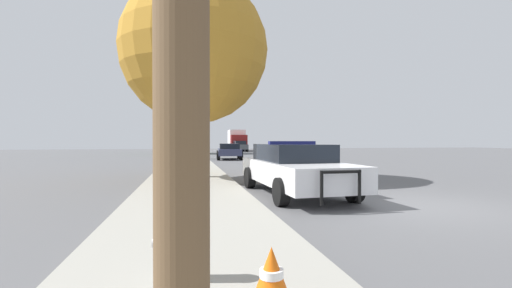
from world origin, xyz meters
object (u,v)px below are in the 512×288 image
(box_truck, at_px, (237,140))
(traffic_light, at_px, (210,113))
(car_background_midblock, at_px, (229,151))
(traffic_cone, at_px, (271,276))
(tree_sidewalk_far, at_px, (185,104))
(tree_sidewalk_near, at_px, (195,51))
(car_background_distant, at_px, (239,146))
(police_car, at_px, (294,167))
(fire_hydrant, at_px, (179,239))

(box_truck, bearing_deg, traffic_light, 78.94)
(car_background_midblock, height_order, traffic_cone, car_background_midblock)
(tree_sidewalk_far, distance_m, traffic_cone, 37.29)
(tree_sidewalk_near, bearing_deg, car_background_distant, 78.27)
(car_background_midblock, bearing_deg, police_car, -86.86)
(police_car, xyz_separation_m, tree_sidewalk_far, (-3.15, 30.45, 4.95))
(car_background_midblock, relative_size, tree_sidewalk_far, 0.47)
(traffic_light, relative_size, car_background_distant, 1.29)
(box_truck, bearing_deg, tree_sidewalk_far, 56.35)
(traffic_light, bearing_deg, tree_sidewalk_far, 100.17)
(fire_hydrant, distance_m, traffic_light, 24.76)
(car_background_distant, bearing_deg, tree_sidewalk_near, -103.97)
(traffic_cone, bearing_deg, fire_hydrant, 137.12)
(car_background_distant, bearing_deg, tree_sidewalk_far, -143.40)
(box_truck, xyz_separation_m, traffic_cone, (-6.62, -47.04, -1.25))
(traffic_light, relative_size, tree_sidewalk_far, 0.59)
(car_background_midblock, bearing_deg, fire_hydrant, -93.98)
(police_car, relative_size, tree_sidewalk_near, 0.69)
(police_car, xyz_separation_m, traffic_light, (-1.05, 18.73, 3.02))
(traffic_light, distance_m, tree_sidewalk_near, 14.92)
(car_background_midblock, xyz_separation_m, box_truck, (3.97, 22.82, 0.95))
(police_car, relative_size, fire_hydrant, 6.87)
(car_background_distant, bearing_deg, traffic_cone, -100.68)
(car_background_distant, bearing_deg, police_car, -98.60)
(police_car, distance_m, car_background_midblock, 17.78)
(fire_hydrant, xyz_separation_m, box_truck, (7.39, 46.33, 1.10))
(car_background_midblock, xyz_separation_m, traffic_cone, (-2.66, -24.22, -0.31))
(traffic_light, xyz_separation_m, car_background_midblock, (1.41, -0.95, -3.08))
(police_car, height_order, tree_sidewalk_far, tree_sidewalk_far)
(fire_hydrant, relative_size, tree_sidewalk_near, 0.10)
(traffic_light, xyz_separation_m, tree_sidewalk_near, (-1.62, -14.79, 1.13))
(traffic_light, xyz_separation_m, box_truck, (5.38, 21.87, -2.14))
(car_background_midblock, relative_size, traffic_cone, 8.24)
(box_truck, relative_size, tree_sidewalk_far, 0.81)
(traffic_light, distance_m, traffic_cone, 25.43)
(car_background_midblock, relative_size, car_background_distant, 1.02)
(police_car, bearing_deg, car_background_midblock, -94.13)
(fire_hydrant, distance_m, tree_sidewalk_near, 10.62)
(car_background_distant, relative_size, tree_sidewalk_far, 0.46)
(fire_hydrant, xyz_separation_m, tree_sidewalk_far, (-0.09, 36.18, 5.16))
(tree_sidewalk_far, bearing_deg, police_car, -84.10)
(traffic_light, bearing_deg, traffic_cone, -92.84)
(tree_sidewalk_far, xyz_separation_m, traffic_cone, (0.86, -36.90, -5.32))
(car_background_distant, distance_m, tree_sidewalk_near, 33.25)
(police_car, distance_m, tree_sidewalk_far, 31.01)
(car_background_distant, xyz_separation_m, traffic_cone, (-6.33, -42.69, -0.38))
(traffic_light, xyz_separation_m, car_background_distant, (5.08, 17.51, -3.01))
(car_background_distant, bearing_deg, fire_hydrant, -101.84)
(police_car, xyz_separation_m, tree_sidewalk_near, (-2.67, 3.94, 4.15))
(police_car, relative_size, car_background_midblock, 1.28)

